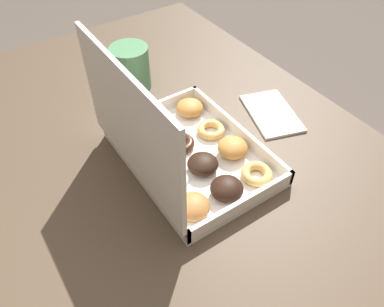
# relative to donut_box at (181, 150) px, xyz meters

# --- Properties ---
(ground_plane) EXTENTS (8.00, 8.00, 0.00)m
(ground_plane) POSITION_rel_donut_box_xyz_m (0.04, -0.01, -0.77)
(ground_plane) COLOR #564C44
(dining_table) EXTENTS (1.25, 0.82, 0.72)m
(dining_table) POSITION_rel_donut_box_xyz_m (0.04, -0.01, -0.14)
(dining_table) COLOR #4C3D2D
(dining_table) RESTS_ON ground_plane
(donut_box) EXTENTS (0.33, 0.25, 0.26)m
(donut_box) POSITION_rel_donut_box_xyz_m (0.00, 0.00, 0.00)
(donut_box) COLOR white
(donut_box) RESTS_ON dining_table
(coffee_mug) EXTENTS (0.09, 0.09, 0.11)m
(coffee_mug) POSITION_rel_donut_box_xyz_m (0.30, -0.05, 0.01)
(coffee_mug) COLOR #4C8456
(coffee_mug) RESTS_ON dining_table
(paper_napkin) EXTENTS (0.18, 0.14, 0.01)m
(paper_napkin) POSITION_rel_donut_box_xyz_m (0.02, -0.26, -0.04)
(paper_napkin) COLOR silver
(paper_napkin) RESTS_ON dining_table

